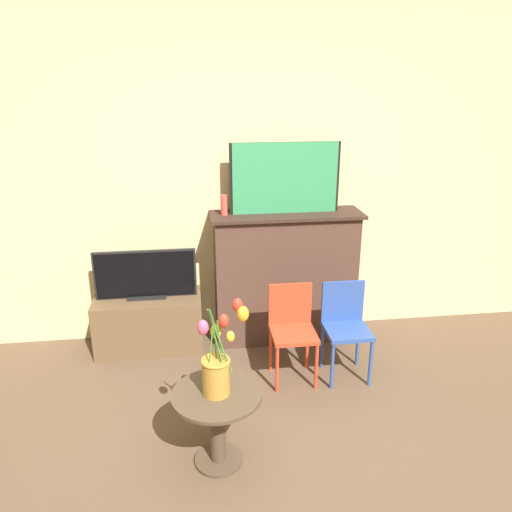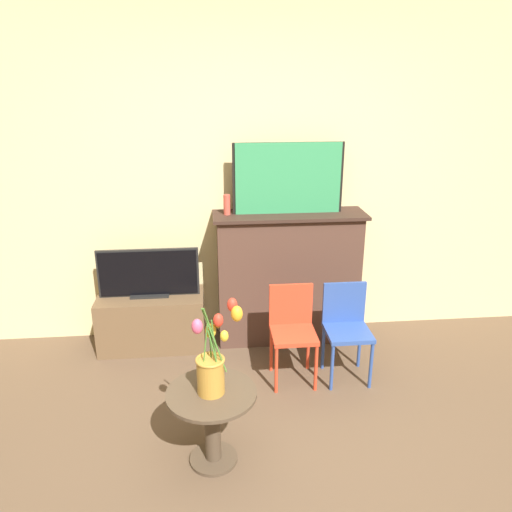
{
  "view_description": "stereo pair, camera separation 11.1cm",
  "coord_description": "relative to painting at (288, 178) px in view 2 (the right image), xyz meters",
  "views": [
    {
      "loc": [
        -0.47,
        -1.72,
        2.05
      ],
      "look_at": [
        -0.06,
        1.32,
        0.94
      ],
      "focal_mm": 35.0,
      "sensor_mm": 36.0,
      "label": 1
    },
    {
      "loc": [
        -0.36,
        -1.73,
        2.05
      ],
      "look_at": [
        -0.06,
        1.32,
        0.94
      ],
      "focal_mm": 35.0,
      "sensor_mm": 36.0,
      "label": 2
    }
  ],
  "objects": [
    {
      "name": "vase_tulips",
      "position": [
        -0.61,
        -1.39,
        -0.69
      ],
      "size": [
        0.26,
        0.16,
        0.53
      ],
      "color": "#B78433",
      "rests_on": "side_table"
    },
    {
      "name": "chair_blue",
      "position": [
        0.34,
        -0.6,
        -0.93
      ],
      "size": [
        0.31,
        0.31,
        0.68
      ],
      "color": "#2D4C99",
      "rests_on": "ground"
    },
    {
      "name": "mantel_candle",
      "position": [
        -0.46,
        -0.01,
        -0.19
      ],
      "size": [
        0.05,
        0.05,
        0.15
      ],
      "color": "#CC4C3D",
      "rests_on": "fireplace_mantel"
    },
    {
      "name": "side_table",
      "position": [
        -0.62,
        -1.39,
        -1.03
      ],
      "size": [
        0.49,
        0.49,
        0.45
      ],
      "color": "#4C3D2D",
      "rests_on": "ground"
    },
    {
      "name": "tv_monitor",
      "position": [
        -1.08,
        -0.05,
        -0.71
      ],
      "size": [
        0.77,
        0.12,
        0.38
      ],
      "color": "black",
      "rests_on": "tv_stand"
    },
    {
      "name": "painting",
      "position": [
        0.0,
        0.0,
        0.0
      ],
      "size": [
        0.84,
        0.03,
        0.53
      ],
      "color": "black",
      "rests_on": "fireplace_mantel"
    },
    {
      "name": "wall_back",
      "position": [
        -0.24,
        0.19,
        0.02
      ],
      "size": [
        8.0,
        0.06,
        2.7
      ],
      "color": "beige",
      "rests_on": "ground"
    },
    {
      "name": "chair_red",
      "position": [
        -0.04,
        -0.6,
        -0.93
      ],
      "size": [
        0.31,
        0.31,
        0.68
      ],
      "color": "red",
      "rests_on": "ground"
    },
    {
      "name": "fireplace_mantel",
      "position": [
        0.01,
        -0.01,
        -0.78
      ],
      "size": [
        1.18,
        0.37,
        1.06
      ],
      "color": "#4C3328",
      "rests_on": "ground"
    },
    {
      "name": "tv_stand",
      "position": [
        -1.08,
        -0.05,
        -1.11
      ],
      "size": [
        0.82,
        0.39,
        0.44
      ],
      "color": "brown",
      "rests_on": "ground"
    }
  ]
}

